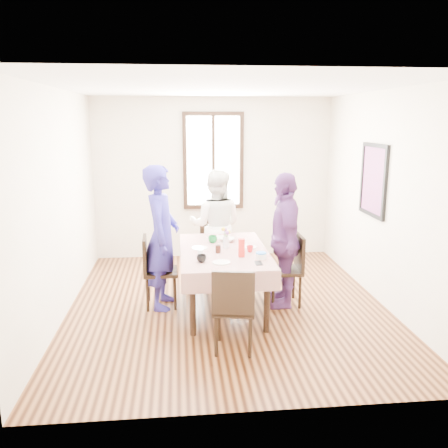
{
  "coord_description": "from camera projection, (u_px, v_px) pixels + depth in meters",
  "views": [
    {
      "loc": [
        -0.59,
        -5.57,
        2.34
      ],
      "look_at": [
        -0.05,
        -0.14,
        1.1
      ],
      "focal_mm": 37.12,
      "sensor_mm": 36.0,
      "label": 1
    }
  ],
  "objects": [
    {
      "name": "chair_far",
      "position": [
        216.0,
        249.0,
        6.85
      ],
      "size": [
        0.47,
        0.47,
        0.91
      ],
      "primitive_type": "cube",
      "rotation": [
        0.0,
        0.0,
        3.26
      ],
      "color": "black",
      "rests_on": "ground"
    },
    {
      "name": "flower_vase",
      "position": [
        226.0,
        242.0,
        5.77
      ],
      "size": [
        0.07,
        0.07,
        0.15
      ],
      "primitive_type": "cylinder",
      "color": "silver",
      "rests_on": "tablecloth"
    },
    {
      "name": "tablecloth",
      "position": [
        224.0,
        250.0,
        5.72
      ],
      "size": [
        1.06,
        1.71,
        0.01
      ],
      "primitive_type": "cube",
      "color": "#600704",
      "rests_on": "dining_table"
    },
    {
      "name": "plate_right",
      "position": [
        249.0,
        247.0,
        5.82
      ],
      "size": [
        0.2,
        0.2,
        0.01
      ],
      "primitive_type": "cylinder",
      "color": "white",
      "rests_on": "tablecloth"
    },
    {
      "name": "chair_right",
      "position": [
        284.0,
        270.0,
        5.91
      ],
      "size": [
        0.43,
        0.43,
        0.91
      ],
      "primitive_type": "cube",
      "rotation": [
        0.0,
        0.0,
        1.56
      ],
      "color": "black",
      "rests_on": "ground"
    },
    {
      "name": "juice_carton",
      "position": [
        242.0,
        248.0,
        5.41
      ],
      "size": [
        0.07,
        0.07,
        0.22
      ],
      "primitive_type": "cube",
      "color": "red",
      "rests_on": "tablecloth"
    },
    {
      "name": "chair_left",
      "position": [
        161.0,
        272.0,
        5.86
      ],
      "size": [
        0.43,
        0.43,
        0.91
      ],
      "primitive_type": "cube",
      "rotation": [
        0.0,
        0.0,
        -1.54
      ],
      "color": "black",
      "rests_on": "ground"
    },
    {
      "name": "dining_table",
      "position": [
        224.0,
        279.0,
        5.81
      ],
      "size": [
        0.94,
        1.59,
        0.75
      ],
      "primitive_type": "cube",
      "color": "black",
      "rests_on": "ground"
    },
    {
      "name": "person_left",
      "position": [
        161.0,
        237.0,
        5.76
      ],
      "size": [
        0.51,
        0.71,
        1.8
      ],
      "primitive_type": "imported",
      "rotation": [
        0.0,
        0.0,
        1.44
      ],
      "color": "navy",
      "rests_on": "ground"
    },
    {
      "name": "person_right",
      "position": [
        284.0,
        240.0,
        5.82
      ],
      "size": [
        0.49,
        1.03,
        1.71
      ],
      "primitive_type": "imported",
      "rotation": [
        0.0,
        0.0,
        -1.65
      ],
      "color": "#5B2F6C",
      "rests_on": "ground"
    },
    {
      "name": "jam_jar",
      "position": [
        218.0,
        249.0,
        5.58
      ],
      "size": [
        0.07,
        0.07,
        0.09
      ],
      "primitive_type": "cylinder",
      "color": "black",
      "rests_on": "tablecloth"
    },
    {
      "name": "window_pane",
      "position": [
        213.0,
        161.0,
        7.78
      ],
      "size": [
        0.9,
        0.02,
        1.5
      ],
      "primitive_type": "cube",
      "color": "white",
      "rests_on": "back_wall"
    },
    {
      "name": "mug_green",
      "position": [
        213.0,
        239.0,
        6.04
      ],
      "size": [
        0.16,
        0.16,
        0.09
      ],
      "primitive_type": "imported",
      "rotation": [
        0.0,
        0.0,
        -0.58
      ],
      "color": "#0C7226",
      "rests_on": "tablecloth"
    },
    {
      "name": "butter_lid",
      "position": [
        261.0,
        253.0,
        5.34
      ],
      "size": [
        0.12,
        0.12,
        0.01
      ],
      "primitive_type": "cylinder",
      "color": "blue",
      "rests_on": "butter_tub"
    },
    {
      "name": "art_poster",
      "position": [
        374.0,
        180.0,
        6.12
      ],
      "size": [
        0.04,
        0.76,
        0.96
      ],
      "primitive_type": "cube",
      "color": "red",
      "rests_on": "right_wall"
    },
    {
      "name": "person_far",
      "position": [
        216.0,
        226.0,
        6.75
      ],
      "size": [
        0.92,
        0.79,
        1.64
      ],
      "primitive_type": "imported",
      "rotation": [
        0.0,
        0.0,
        2.9
      ],
      "color": "white",
      "rests_on": "ground"
    },
    {
      "name": "butter_tub",
      "position": [
        261.0,
        256.0,
        5.35
      ],
      "size": [
        0.13,
        0.13,
        0.06
      ],
      "primitive_type": "cylinder",
      "color": "white",
      "rests_on": "tablecloth"
    },
    {
      "name": "smartphone",
      "position": [
        259.0,
        263.0,
        5.18
      ],
      "size": [
        0.08,
        0.15,
        0.01
      ],
      "primitive_type": "cube",
      "color": "black",
      "rests_on": "tablecloth"
    },
    {
      "name": "window_frame",
      "position": [
        213.0,
        161.0,
        7.78
      ],
      "size": [
        1.02,
        0.06,
        1.62
      ],
      "primitive_type": "cube",
      "color": "black",
      "rests_on": "back_wall"
    },
    {
      "name": "plate_far",
      "position": [
        220.0,
        237.0,
        6.29
      ],
      "size": [
        0.2,
        0.2,
        0.01
      ],
      "primitive_type": "cylinder",
      "color": "white",
      "rests_on": "tablecloth"
    },
    {
      "name": "ground",
      "position": [
        227.0,
        304.0,
        5.98
      ],
      "size": [
        4.5,
        4.5,
        0.0
      ],
      "primitive_type": "plane",
      "color": "black",
      "rests_on": "ground"
    },
    {
      "name": "plate_near",
      "position": [
        221.0,
        262.0,
        5.2
      ],
      "size": [
        0.2,
        0.2,
        0.01
      ],
      "primitive_type": "cylinder",
      "color": "white",
      "rests_on": "tablecloth"
    },
    {
      "name": "flower_bunch",
      "position": [
        226.0,
        233.0,
        5.75
      ],
      "size": [
        0.09,
        0.09,
        0.1
      ],
      "primitive_type": null,
      "color": "yellow",
      "rests_on": "flower_vase"
    },
    {
      "name": "mug_black",
      "position": [
        202.0,
        258.0,
        5.22
      ],
      "size": [
        0.12,
        0.12,
        0.09
      ],
      "primitive_type": "imported",
      "rotation": [
        0.0,
        0.0,
        -0.08
      ],
      "color": "black",
      "rests_on": "tablecloth"
    },
    {
      "name": "back_wall",
      "position": [
        213.0,
        179.0,
        7.86
      ],
      "size": [
        4.0,
        0.0,
        4.0
      ],
      "primitive_type": "plane",
      "rotation": [
        1.57,
        0.0,
        0.0
      ],
      "color": "beige",
      "rests_on": "ground"
    },
    {
      "name": "mug_flag",
      "position": [
        250.0,
        249.0,
        5.62
      ],
      "size": [
        0.12,
        0.12,
        0.08
      ],
      "primitive_type": "imported",
      "rotation": [
        0.0,
        0.0,
        0.69
      ],
      "color": "red",
      "rests_on": "tablecloth"
    },
    {
      "name": "drinking_glass",
      "position": [
        200.0,
        253.0,
        5.41
      ],
      "size": [
        0.07,
        0.07,
        0.09
      ],
      "primitive_type": "cylinder",
      "color": "silver",
      "rests_on": "tablecloth"
    },
    {
      "name": "plate_left",
      "position": [
        200.0,
        248.0,
        5.78
      ],
      "size": [
        0.2,
        0.2,
        0.01
      ],
      "primitive_type": "cylinder",
      "color": "white",
      "rests_on": "tablecloth"
    },
    {
      "name": "serving_bowl",
      "position": [
        228.0,
        240.0,
        6.11
      ],
      "size": [
        0.25,
        0.25,
        0.05
      ],
      "primitive_type": "imported",
      "rotation": [
        0.0,
        0.0,
        -0.36
      ],
      "color": "white",
      "rests_on": "tablecloth"
    },
    {
      "name": "chair_near",
      "position": [
        234.0,
        308.0,
        4.73
      ],
      "size": [
        0.49,
        0.49,
        0.91
      ],
      "primitive_type": "cube",
      "rotation": [
        0.0,
        0.0,
        -0.17
      ],
      "color": "black",
      "rests_on": "ground"
    },
    {
      "name": "right_wall",
      "position": [
        384.0,
        199.0,
        5.87
      ],
      "size": [
        0.0,
        4.5,
        4.5
      ],
      "primitive_type": "plane",
      "rotation": [
        1.57,
        0.0,
        -1.57
      ],
      "color": "beige",
      "rests_on": "ground"
    }
  ]
}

